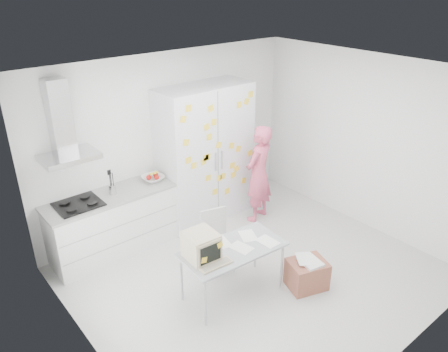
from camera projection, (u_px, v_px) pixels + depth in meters
floor at (255, 274)px, 5.95m from camera, size 4.50×4.00×0.02m
walls at (221, 166)px, 5.87m from camera, size 4.52×4.01×2.70m
ceiling at (262, 75)px, 4.79m from camera, size 4.50×4.00×0.02m
counter_run at (113, 222)px, 6.24m from camera, size 1.84×0.63×1.28m
range_hood at (62, 128)px, 5.44m from camera, size 0.70×0.48×1.01m
tall_cabinet at (205, 154)px, 6.90m from camera, size 1.50×0.68×2.20m
person at (259, 174)px, 6.94m from camera, size 0.67×0.54×1.61m
desk at (214, 248)px, 5.15m from camera, size 1.32×0.73×1.02m
chair at (217, 236)px, 5.90m from camera, size 0.47×0.47×0.86m
cardboard_box at (307, 274)px, 5.62m from camera, size 0.57×0.51×0.42m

